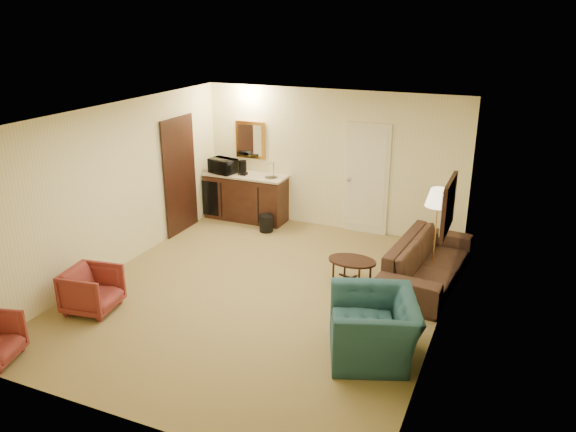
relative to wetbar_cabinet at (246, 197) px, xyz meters
name	(u,v)px	position (x,y,z in m)	size (l,w,h in m)	color
ground	(262,293)	(1.65, -2.72, -0.46)	(6.00, 6.00, 0.00)	olive
room_walls	(277,166)	(1.55, -1.95, 1.26)	(5.02, 6.01, 2.61)	#F6EDB8
wetbar_cabinet	(246,197)	(0.00, 0.00, 0.00)	(1.64, 0.58, 0.92)	#371D11
sofa	(428,255)	(3.80, -1.42, -0.01)	(2.29, 0.67, 0.89)	black
teal_armchair	(374,318)	(3.55, -3.62, 0.04)	(1.13, 0.74, 0.99)	#1E434C
rose_chair_near	(92,288)	(-0.25, -4.09, -0.12)	(0.65, 0.61, 0.67)	maroon
coffee_table	(352,272)	(2.78, -1.96, -0.25)	(0.72, 0.49, 0.42)	black
floor_lamp	(435,235)	(3.85, -1.28, 0.27)	(0.39, 0.39, 1.46)	gold
waste_bin	(266,223)	(0.65, -0.46, -0.30)	(0.26, 0.26, 0.32)	black
microwave	(223,164)	(-0.45, -0.08, 0.63)	(0.52, 0.29, 0.35)	black
coffee_maker	(243,168)	(-0.03, -0.04, 0.60)	(0.15, 0.15, 0.28)	black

